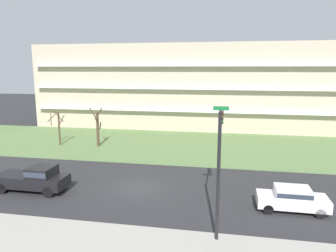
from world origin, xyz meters
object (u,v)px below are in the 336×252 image
tree_left (98,128)px  tree_far_left (58,126)px  sedan_white_center_left (292,198)px  traffic_signal_mast (220,149)px  pickup_black_near_left (34,178)px

tree_left → tree_far_left: bearing=-176.9°
sedan_white_center_left → traffic_signal_mast: traffic_signal_mast is taller
tree_far_left → pickup_black_near_left: (5.53, -13.41, -1.35)m
tree_left → pickup_black_near_left: (0.69, -13.67, -1.28)m
pickup_black_near_left → sedan_white_center_left: pickup_black_near_left is taller
tree_far_left → sedan_white_center_left: bearing=-29.3°
traffic_signal_mast → sedan_white_center_left: bearing=33.7°
sedan_white_center_left → traffic_signal_mast: bearing=-145.8°
pickup_black_near_left → traffic_signal_mast: 14.48m
tree_left → traffic_signal_mast: (14.34, -16.79, 2.41)m
traffic_signal_mast → pickup_black_near_left: bearing=167.1°
tree_left → sedan_white_center_left: 23.46m
sedan_white_center_left → traffic_signal_mast: (-4.68, -3.12, 3.84)m
tree_far_left → pickup_black_near_left: bearing=-67.6°
tree_far_left → traffic_signal_mast: size_ratio=0.63×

